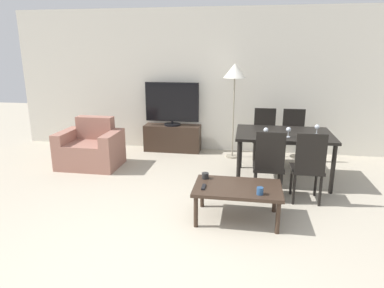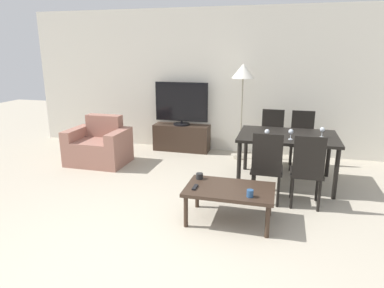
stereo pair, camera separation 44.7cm
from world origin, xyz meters
name	(u,v)px [view 1 (the left image)]	position (x,y,z in m)	size (l,w,h in m)	color
ground_plane	(144,269)	(0.00, 0.00, 0.00)	(18.00, 18.00, 0.00)	#B2A893
wall_back	(203,81)	(0.00, 4.02, 1.35)	(7.57, 0.06, 2.70)	silver
armchair	(91,149)	(-1.75, 2.65, 0.30)	(1.00, 0.74, 0.82)	#9E6B5B
tv_stand	(173,138)	(-0.57, 3.77, 0.26)	(1.09, 0.36, 0.52)	#38281E
tv	(172,104)	(-0.57, 3.77, 0.93)	(1.04, 0.32, 0.83)	black
coffee_table	(238,190)	(0.80, 1.11, 0.37)	(1.01, 0.63, 0.41)	#38281E
dining_table	(284,138)	(1.43, 2.52, 0.66)	(1.41, 0.99, 0.74)	black
dining_chair_near	(269,163)	(1.18, 1.71, 0.52)	(0.40, 0.40, 0.95)	black
dining_chair_far	(293,135)	(1.67, 3.33, 0.52)	(0.40, 0.40, 0.95)	black
dining_chair_near_right	(308,165)	(1.67, 1.71, 0.52)	(0.40, 0.40, 0.95)	black
dining_chair_far_left	(264,134)	(1.18, 3.33, 0.52)	(0.40, 0.40, 0.95)	black
floor_lamp	(235,75)	(0.62, 3.55, 1.52)	(0.40, 0.40, 1.71)	gray
remote_primary	(204,187)	(0.42, 1.01, 0.42)	(0.04, 0.15, 0.02)	black
cup_white_near	(260,191)	(1.05, 0.92, 0.45)	(0.07, 0.07, 0.08)	navy
cup_colored_far	(205,176)	(0.40, 1.30, 0.45)	(0.09, 0.09, 0.07)	black
wine_glass_left	(317,127)	(1.89, 2.50, 0.84)	(0.07, 0.07, 0.15)	silver
wine_glass_center	(266,131)	(1.14, 2.17, 0.84)	(0.07, 0.07, 0.15)	silver
wine_glass_right	(289,130)	(1.46, 2.25, 0.84)	(0.07, 0.07, 0.15)	silver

